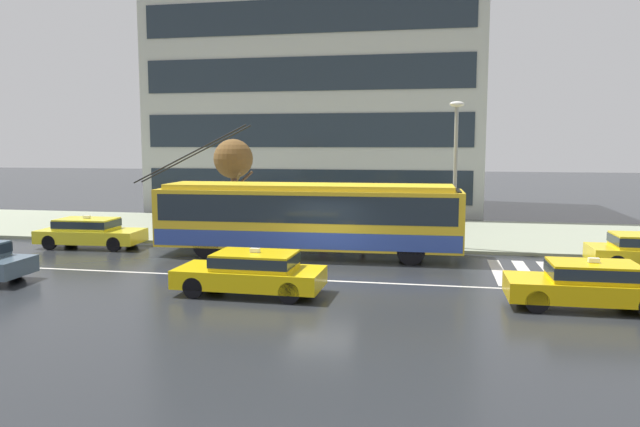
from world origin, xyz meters
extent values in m
plane|color=#24272A|center=(0.00, 0.00, 0.00)|extent=(160.00, 160.00, 0.00)
cube|color=gray|center=(0.00, 9.55, 0.07)|extent=(80.00, 10.00, 0.14)
cube|color=beige|center=(6.19, 1.28, 0.00)|extent=(0.44, 4.40, 0.01)
cube|color=beige|center=(7.09, 1.28, 0.00)|extent=(0.44, 4.40, 0.01)
cube|color=beige|center=(7.99, 1.28, 0.00)|extent=(0.44, 4.40, 0.01)
cube|color=beige|center=(8.89, 1.28, 0.00)|extent=(0.44, 4.40, 0.01)
cube|color=beige|center=(9.79, 1.28, 0.00)|extent=(0.44, 4.40, 0.01)
cube|color=silver|center=(0.00, -1.20, 0.00)|extent=(72.00, 0.14, 0.01)
cube|color=gold|center=(-1.01, 2.95, 1.55)|extent=(12.09, 2.85, 2.27)
cube|color=yellow|center=(-1.01, 2.95, 2.78)|extent=(11.36, 2.57, 0.20)
cube|color=#1E2833|center=(-1.01, 2.95, 2.00)|extent=(11.61, 2.86, 1.04)
cube|color=#304AA3|center=(-1.01, 2.95, 0.82)|extent=(11.97, 2.87, 0.64)
cube|color=#1E2833|center=(4.95, 3.12, 2.00)|extent=(0.18, 2.21, 1.13)
cube|color=black|center=(4.80, 3.12, 2.58)|extent=(0.21, 1.91, 0.28)
cylinder|color=black|center=(-5.80, 3.17, 4.05)|extent=(4.80, 0.20, 2.38)
cylinder|color=black|center=(-5.78, 2.47, 4.05)|extent=(4.80, 0.20, 2.38)
cylinder|color=black|center=(3.05, 4.17, 0.52)|extent=(1.05, 0.33, 1.04)
cylinder|color=black|center=(3.11, 1.97, 0.52)|extent=(1.05, 0.33, 1.04)
cylinder|color=black|center=(-4.88, 3.94, 0.52)|extent=(1.05, 0.33, 1.04)
cylinder|color=black|center=(-4.82, 1.74, 0.52)|extent=(1.05, 0.33, 1.04)
cube|color=yellow|center=(-1.45, -3.32, 0.51)|extent=(4.42, 1.92, 0.55)
cube|color=yellow|center=(-1.28, -3.33, 1.02)|extent=(2.40, 1.62, 0.48)
cube|color=#1E2833|center=(-1.28, -3.33, 1.05)|extent=(2.44, 1.64, 0.31)
cube|color=silver|center=(-1.28, -3.33, 1.33)|extent=(0.28, 0.17, 0.12)
cylinder|color=black|center=(-2.92, -4.11, 0.31)|extent=(0.62, 0.21, 0.62)
cylinder|color=black|center=(-2.88, -2.48, 0.31)|extent=(0.62, 0.21, 0.62)
cylinder|color=black|center=(-0.03, -4.17, 0.31)|extent=(0.62, 0.21, 0.62)
cylinder|color=black|center=(0.01, -2.54, 0.31)|extent=(0.62, 0.21, 0.62)
cylinder|color=black|center=(10.21, 3.58, 0.31)|extent=(0.62, 0.20, 0.62)
cylinder|color=black|center=(10.22, 1.94, 0.31)|extent=(0.62, 0.20, 0.62)
cube|color=yellow|center=(-10.66, 3.13, 0.51)|extent=(4.50, 1.98, 0.55)
cube|color=yellow|center=(-10.83, 3.12, 1.02)|extent=(2.46, 1.64, 0.48)
cube|color=#1E2833|center=(-10.83, 3.12, 1.05)|extent=(2.50, 1.66, 0.31)
cube|color=silver|center=(-10.83, 3.12, 1.33)|extent=(0.29, 0.17, 0.12)
cylinder|color=black|center=(-9.23, 3.98, 0.31)|extent=(0.63, 0.23, 0.62)
cylinder|color=black|center=(-9.16, 2.40, 0.31)|extent=(0.63, 0.23, 0.62)
cylinder|color=black|center=(-12.15, 3.86, 0.31)|extent=(0.63, 0.23, 0.62)
cylinder|color=black|center=(-12.08, 2.27, 0.31)|extent=(0.63, 0.23, 0.62)
cube|color=#E8B80B|center=(8.04, -3.06, 0.51)|extent=(4.21, 1.77, 0.55)
cube|color=#E3B608|center=(8.21, -3.06, 1.02)|extent=(2.28, 1.51, 0.48)
cube|color=#1E2833|center=(8.21, -3.06, 1.05)|extent=(2.32, 1.53, 0.31)
cube|color=silver|center=(8.21, -3.06, 1.33)|extent=(0.28, 0.16, 0.12)
cylinder|color=black|center=(6.66, -3.84, 0.31)|extent=(0.62, 0.20, 0.62)
cylinder|color=black|center=(6.65, -2.29, 0.31)|extent=(0.62, 0.20, 0.62)
cylinder|color=black|center=(9.42, -2.28, 0.31)|extent=(0.62, 0.20, 0.62)
cylinder|color=black|center=(-9.87, -2.66, 0.31)|extent=(0.63, 0.22, 0.62)
cylinder|color=black|center=(0.85, 5.63, 0.57)|extent=(0.14, 0.14, 0.85)
cylinder|color=black|center=(0.89, 5.47, 0.57)|extent=(0.14, 0.14, 0.85)
cylinder|color=#3D3039|center=(0.87, 5.55, 1.28)|extent=(0.44, 0.44, 0.58)
sphere|color=tan|center=(0.87, 5.55, 1.67)|extent=(0.20, 0.20, 0.20)
cone|color=gold|center=(0.90, 5.44, 1.95)|extent=(1.31, 1.31, 0.31)
cylinder|color=#333333|center=(0.90, 5.44, 1.44)|extent=(0.02, 0.02, 0.73)
cylinder|color=navy|center=(-0.24, 6.15, 0.57)|extent=(0.14, 0.14, 0.87)
cylinder|color=navy|center=(-0.17, 6.01, 0.57)|extent=(0.14, 0.14, 0.87)
cylinder|color=#856F5A|center=(-0.21, 6.08, 1.29)|extent=(0.49, 0.49, 0.56)
sphere|color=#E3A06D|center=(-0.21, 6.08, 1.68)|extent=(0.23, 0.23, 0.23)
cone|color=gold|center=(-0.26, 6.18, 1.98)|extent=(1.25, 1.25, 0.25)
cylinder|color=#333333|center=(-0.26, 6.18, 1.48)|extent=(0.02, 0.02, 0.75)
cylinder|color=navy|center=(-1.15, 7.42, 0.58)|extent=(0.14, 0.14, 0.89)
cylinder|color=navy|center=(-1.30, 7.47, 0.58)|extent=(0.14, 0.14, 0.89)
cylinder|color=maroon|center=(-1.22, 7.44, 1.34)|extent=(0.46, 0.46, 0.62)
sphere|color=tan|center=(-1.22, 7.44, 1.76)|extent=(0.23, 0.23, 0.23)
cylinder|color=#24232B|center=(-4.32, 5.50, 0.54)|extent=(0.14, 0.14, 0.80)
cylinder|color=#24232B|center=(-4.38, 5.65, 0.54)|extent=(0.14, 0.14, 0.80)
cylinder|color=navy|center=(-4.35, 5.58, 1.25)|extent=(0.46, 0.46, 0.62)
sphere|color=#DFA891|center=(-4.35, 5.58, 1.67)|extent=(0.22, 0.22, 0.22)
cone|color=gold|center=(-4.39, 5.69, 1.96)|extent=(1.32, 1.32, 0.26)
cylinder|color=#333333|center=(-4.39, 5.69, 1.44)|extent=(0.02, 0.02, 0.77)
cylinder|color=gray|center=(4.74, 5.20, 3.05)|extent=(0.16, 0.16, 5.82)
ellipsoid|color=silver|center=(4.74, 5.20, 6.08)|extent=(0.60, 0.32, 0.24)
cylinder|color=brown|center=(-5.60, 7.30, 1.65)|extent=(0.29, 0.29, 3.02)
cylinder|color=brown|center=(-5.27, 7.76, 2.70)|extent=(0.79, 1.06, 0.90)
cylinder|color=brown|center=(-6.06, 7.68, 3.15)|extent=(1.06, 0.90, 0.81)
cylinder|color=brown|center=(-5.40, 6.88, 2.48)|extent=(0.54, 0.95, 0.77)
cylinder|color=brown|center=(-5.19, 7.15, 3.20)|extent=(0.94, 0.43, 0.93)
cylinder|color=brown|center=(-5.22, 6.70, 2.77)|extent=(0.88, 1.31, 0.79)
sphere|color=brown|center=(-5.60, 7.30, 3.76)|extent=(1.89, 1.89, 1.89)
cube|color=#AFB3AB|center=(-4.03, 22.34, 8.53)|extent=(21.65, 12.64, 17.06)
cube|color=#1E2833|center=(-4.03, 15.99, 1.88)|extent=(20.35, 0.06, 2.05)
cube|color=#1E2833|center=(-4.03, 15.99, 5.29)|extent=(20.35, 0.06, 2.05)
cube|color=#1E2833|center=(-4.03, 15.99, 8.70)|extent=(20.35, 0.06, 2.05)
cube|color=#1E2833|center=(-4.03, 15.99, 12.11)|extent=(20.35, 0.06, 2.05)
camera|label=1|loc=(3.92, -20.11, 4.47)|focal=33.54mm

